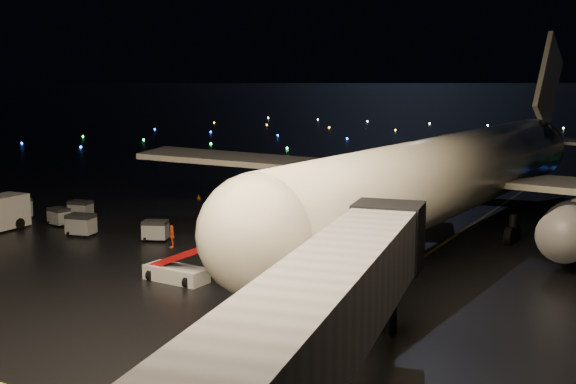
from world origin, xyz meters
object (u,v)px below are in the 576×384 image
at_px(airliner, 469,127).
at_px(baggage_cart_3, 18,208).
at_px(pushback_tug, 270,356).
at_px(baggage_cart_4, 80,210).
at_px(baggage_cart_2, 81,225).
at_px(crew_c, 172,236).
at_px(belt_loader, 176,258).
at_px(baggage_cart_1, 59,217).
at_px(baggage_cart_0, 155,231).

height_order(airliner, baggage_cart_3, airliner).
xyz_separation_m(airliner, pushback_tug, (0.89, -32.15, -7.37)).
bearing_deg(airliner, baggage_cart_4, -156.49).
distance_m(baggage_cart_2, baggage_cart_4, 7.09).
bearing_deg(baggage_cart_2, baggage_cart_3, 154.02).
bearing_deg(baggage_cart_2, airliner, 19.11).
relative_size(crew_c, baggage_cart_3, 0.77).
distance_m(belt_loader, baggage_cart_2, 15.73).
relative_size(baggage_cart_1, baggage_cart_3, 0.80).
height_order(baggage_cart_1, baggage_cart_4, baggage_cart_4).
height_order(baggage_cart_2, baggage_cart_3, baggage_cart_3).
distance_m(airliner, pushback_tug, 32.99).
height_order(pushback_tug, baggage_cart_3, pushback_tug).
bearing_deg(airliner, baggage_cart_0, -140.06).
height_order(pushback_tug, crew_c, pushback_tug).
height_order(pushback_tug, baggage_cart_2, pushback_tug).
height_order(baggage_cart_0, baggage_cart_3, baggage_cart_3).
distance_m(crew_c, baggage_cart_2, 8.73).
bearing_deg(baggage_cart_1, baggage_cart_0, 9.09).
xyz_separation_m(belt_loader, crew_c, (-5.68, 6.74, -0.61)).
relative_size(crew_c, baggage_cart_0, 0.92).
relative_size(belt_loader, baggage_cart_1, 3.42).
bearing_deg(crew_c, baggage_cart_1, -136.27).
bearing_deg(baggage_cart_3, belt_loader, -8.17).
relative_size(pushback_tug, crew_c, 2.73).
distance_m(crew_c, baggage_cart_4, 14.52).
relative_size(belt_loader, baggage_cart_0, 3.26).
xyz_separation_m(baggage_cart_3, baggage_cart_4, (4.96, 2.54, -0.13)).
bearing_deg(baggage_cart_2, belt_loader, -36.14).
bearing_deg(baggage_cart_1, crew_c, 4.58).
distance_m(pushback_tug, baggage_cart_1, 36.35).
height_order(belt_loader, baggage_cart_2, belt_loader).
bearing_deg(baggage_cart_1, baggage_cart_3, -173.23).
xyz_separation_m(baggage_cart_0, baggage_cart_1, (-10.75, 0.41, -0.04)).
xyz_separation_m(crew_c, baggage_cart_2, (-8.72, -0.43, 0.02)).
xyz_separation_m(pushback_tug, baggage_cart_2, (-26.99, 16.09, -0.23)).
bearing_deg(baggage_cart_4, baggage_cart_3, -166.44).
height_order(belt_loader, baggage_cart_0, belt_loader).
relative_size(belt_loader, baggage_cart_2, 2.94).
bearing_deg(pushback_tug, baggage_cart_4, 145.02).
bearing_deg(airliner, belt_loader, -113.73).
height_order(pushback_tug, baggage_cart_0, pushback_tug).
relative_size(airliner, baggage_cart_1, 33.91).
distance_m(baggage_cart_0, baggage_cart_1, 10.76).
bearing_deg(belt_loader, baggage_cart_1, 159.20).
distance_m(pushback_tug, belt_loader, 15.95).
distance_m(baggage_cart_2, baggage_cart_3, 10.32).
height_order(crew_c, baggage_cart_2, baggage_cart_2).
height_order(airliner, crew_c, airliner).
distance_m(airliner, baggage_cart_0, 25.79).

